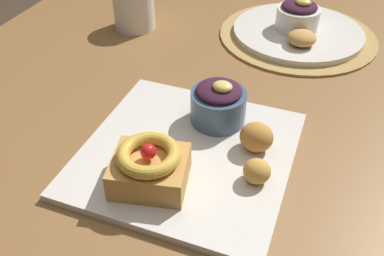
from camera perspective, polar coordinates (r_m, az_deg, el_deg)
dining_table at (r=0.86m, az=9.26°, el=0.81°), size 1.25×1.11×0.73m
woven_placemat at (r=0.99m, az=13.83°, el=11.89°), size 0.34×0.34×0.00m
front_plate at (r=0.64m, az=-0.64°, el=-3.42°), size 0.30×0.30×0.01m
cake_slice at (r=0.57m, az=-5.67°, el=-5.13°), size 0.11×0.10×0.07m
berry_ramekin at (r=0.67m, az=3.54°, el=3.33°), size 0.09×0.09×0.08m
fritter_front at (r=0.59m, az=8.64°, el=-5.71°), size 0.04×0.04×0.03m
fritter_middle at (r=0.63m, az=8.58°, el=-1.19°), size 0.05×0.05×0.04m
back_plate at (r=0.99m, az=13.90°, el=12.33°), size 0.28×0.28×0.01m
back_ramekin at (r=0.97m, az=13.95°, el=14.33°), size 0.09×0.09×0.07m
back_pastry at (r=0.91m, az=14.40°, el=11.54°), size 0.06×0.06×0.03m
coffee_mug at (r=1.00m, az=-7.72°, el=15.37°), size 0.09×0.09×0.08m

